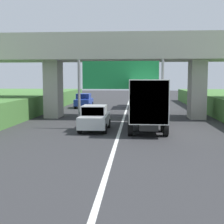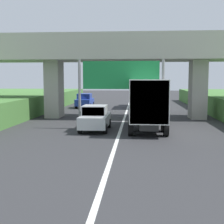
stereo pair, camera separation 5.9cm
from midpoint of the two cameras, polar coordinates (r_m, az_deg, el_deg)
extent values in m
cube|color=white|center=(22.12, 1.47, -3.02)|extent=(0.20, 90.54, 0.01)
cube|color=#ADA89E|center=(28.24, 2.15, 10.38)|extent=(40.00, 4.80, 1.10)
cube|color=#ADA89E|center=(26.14, 1.97, 13.16)|extent=(40.00, 0.36, 1.10)
cube|color=#ADA89E|center=(30.55, 2.32, 12.12)|extent=(40.00, 0.36, 1.10)
cube|color=#9F9A91|center=(29.13, -10.61, 4.07)|extent=(1.30, 2.20, 5.08)
cube|color=#9F9A91|center=(28.65, 15.08, 3.93)|extent=(1.30, 2.20, 5.08)
cylinder|color=slate|center=(21.88, -6.04, 3.14)|extent=(0.18, 0.18, 4.78)
cylinder|color=slate|center=(21.60, 9.02, 3.06)|extent=(0.18, 0.18, 4.78)
cube|color=#167238|center=(21.53, 1.45, 6.70)|extent=(5.20, 0.12, 1.90)
cube|color=white|center=(21.51, 1.45, 6.70)|extent=(4.89, 0.01, 1.67)
cube|color=black|center=(38.98, 5.26, 1.83)|extent=(1.10, 7.30, 0.36)
cube|color=silver|center=(41.50, 5.22, 3.78)|extent=(2.10, 2.10, 2.10)
cube|color=#2D3842|center=(42.51, 5.20, 4.24)|extent=(1.89, 0.06, 0.90)
cube|color=silver|center=(37.85, 5.30, 3.95)|extent=(2.30, 5.20, 2.60)
cube|color=#A8A8A4|center=(35.27, 5.37, 3.80)|extent=(2.21, 0.04, 2.50)
cylinder|color=black|center=(41.58, 3.86, 1.85)|extent=(0.30, 0.96, 0.96)
cylinder|color=black|center=(41.61, 6.54, 1.83)|extent=(0.30, 0.96, 0.96)
cylinder|color=black|center=(36.51, 3.64, 1.28)|extent=(0.30, 0.96, 0.96)
cylinder|color=black|center=(36.55, 6.99, 1.25)|extent=(0.30, 0.96, 0.96)
cylinder|color=black|center=(38.20, 3.67, 1.49)|extent=(0.30, 0.96, 0.96)
cylinder|color=black|center=(38.23, 6.88, 1.46)|extent=(0.30, 0.96, 0.96)
cube|color=black|center=(21.75, 6.21, -1.46)|extent=(1.10, 7.30, 0.36)
cube|color=black|center=(24.22, 6.04, 2.22)|extent=(2.10, 2.10, 2.10)
cube|color=#2D3842|center=(25.22, 5.98, 3.05)|extent=(1.89, 0.06, 0.90)
cube|color=silver|center=(20.56, 6.35, 2.25)|extent=(2.30, 5.20, 2.60)
cube|color=#A8A8A4|center=(17.99, 6.64, 1.72)|extent=(2.21, 0.04, 2.50)
cylinder|color=black|center=(24.34, 3.73, -1.07)|extent=(0.30, 0.96, 0.96)
cylinder|color=black|center=(24.40, 8.29, -1.11)|extent=(0.30, 0.96, 0.96)
cylinder|color=black|center=(19.31, 3.27, -2.92)|extent=(0.30, 0.96, 0.96)
cylinder|color=black|center=(19.39, 9.61, -2.95)|extent=(0.30, 0.96, 0.96)
cylinder|color=black|center=(20.98, 3.35, -2.20)|extent=(0.30, 0.96, 0.96)
cylinder|color=black|center=(21.05, 9.19, -2.24)|extent=(0.30, 0.96, 0.96)
cube|color=#B2B5B7|center=(21.27, -3.21, -1.49)|extent=(1.76, 4.10, 0.76)
cube|color=#B2B5B7|center=(21.04, -3.27, 0.34)|extent=(1.56, 1.90, 0.64)
cube|color=#2D3842|center=(20.13, -3.62, 0.09)|extent=(1.44, 0.06, 0.54)
cylinder|color=black|center=(22.68, -4.84, -2.01)|extent=(0.22, 0.64, 0.64)
cylinder|color=black|center=(22.48, -0.71, -2.06)|extent=(0.22, 0.64, 0.64)
cylinder|color=black|center=(20.21, -5.98, -3.00)|extent=(0.22, 0.64, 0.64)
cylinder|color=black|center=(19.98, -1.34, -3.07)|extent=(0.22, 0.64, 0.64)
cube|color=#233D9E|center=(38.39, -5.16, 1.83)|extent=(1.76, 4.10, 0.76)
cube|color=#233D9E|center=(38.20, -5.20, 2.86)|extent=(1.56, 1.90, 0.64)
cube|color=#2D3842|center=(37.29, -5.44, 2.78)|extent=(1.44, 0.06, 0.54)
cylinder|color=black|center=(39.81, -6.02, 1.42)|extent=(0.22, 0.64, 0.64)
cylinder|color=black|center=(39.55, -3.68, 1.41)|extent=(0.22, 0.64, 0.64)
cylinder|color=black|center=(37.32, -6.71, 1.11)|extent=(0.22, 0.64, 0.64)
cylinder|color=black|center=(37.04, -4.22, 1.10)|extent=(0.22, 0.64, 0.64)
camera|label=1|loc=(0.03, -90.12, -0.01)|focal=50.48mm
camera|label=2|loc=(0.03, 89.88, 0.01)|focal=50.48mm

